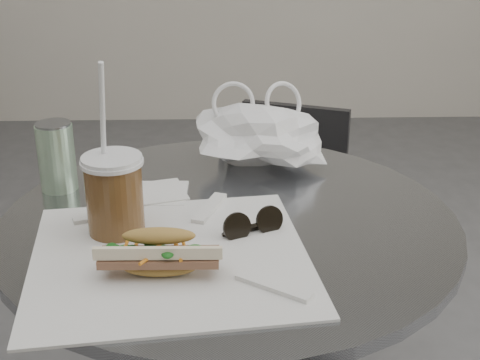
{
  "coord_description": "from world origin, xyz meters",
  "views": [
    {
      "loc": [
        -0.01,
        -0.8,
        1.24
      ],
      "look_at": [
        0.02,
        0.24,
        0.79
      ],
      "focal_mm": 50.0,
      "sensor_mm": 36.0,
      "label": 1
    }
  ],
  "objects_px": {
    "chair_far": "(278,256)",
    "sunglasses": "(253,225)",
    "cafe_table": "(230,351)",
    "iced_coffee": "(114,194)",
    "drink_can": "(57,156)",
    "banh_mi": "(159,253)"
  },
  "relations": [
    {
      "from": "chair_far",
      "to": "iced_coffee",
      "type": "distance_m",
      "value": 0.87
    },
    {
      "from": "chair_far",
      "to": "sunglasses",
      "type": "bearing_deg",
      "value": 101.6
    },
    {
      "from": "chair_far",
      "to": "sunglasses",
      "type": "xyz_separation_m",
      "value": [
        -0.11,
        -0.66,
        0.44
      ]
    },
    {
      "from": "chair_far",
      "to": "drink_can",
      "type": "bearing_deg",
      "value": 67.1
    },
    {
      "from": "cafe_table",
      "to": "iced_coffee",
      "type": "bearing_deg",
      "value": -163.94
    },
    {
      "from": "sunglasses",
      "to": "drink_can",
      "type": "relative_size",
      "value": 0.8
    },
    {
      "from": "cafe_table",
      "to": "iced_coffee",
      "type": "distance_m",
      "value": 0.39
    },
    {
      "from": "drink_can",
      "to": "chair_far",
      "type": "bearing_deg",
      "value": 46.49
    },
    {
      "from": "chair_far",
      "to": "sunglasses",
      "type": "relative_size",
      "value": 7.11
    },
    {
      "from": "banh_mi",
      "to": "chair_far",
      "type": "bearing_deg",
      "value": 73.96
    },
    {
      "from": "iced_coffee",
      "to": "sunglasses",
      "type": "height_order",
      "value": "iced_coffee"
    },
    {
      "from": "banh_mi",
      "to": "iced_coffee",
      "type": "xyz_separation_m",
      "value": [
        -0.08,
        0.13,
        0.03
      ]
    },
    {
      "from": "banh_mi",
      "to": "iced_coffee",
      "type": "bearing_deg",
      "value": 121.91
    },
    {
      "from": "cafe_table",
      "to": "sunglasses",
      "type": "bearing_deg",
      "value": -61.05
    },
    {
      "from": "sunglasses",
      "to": "chair_far",
      "type": "bearing_deg",
      "value": 57.36
    },
    {
      "from": "cafe_table",
      "to": "sunglasses",
      "type": "height_order",
      "value": "sunglasses"
    },
    {
      "from": "chair_far",
      "to": "drink_can",
      "type": "xyz_separation_m",
      "value": [
        -0.45,
        -0.47,
        0.48
      ]
    },
    {
      "from": "cafe_table",
      "to": "banh_mi",
      "type": "relative_size",
      "value": 3.69
    },
    {
      "from": "cafe_table",
      "to": "banh_mi",
      "type": "height_order",
      "value": "banh_mi"
    },
    {
      "from": "chair_far",
      "to": "drink_can",
      "type": "relative_size",
      "value": 5.66
    },
    {
      "from": "cafe_table",
      "to": "sunglasses",
      "type": "xyz_separation_m",
      "value": [
        0.04,
        -0.07,
        0.29
      ]
    },
    {
      "from": "banh_mi",
      "to": "iced_coffee",
      "type": "distance_m",
      "value": 0.16
    }
  ]
}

